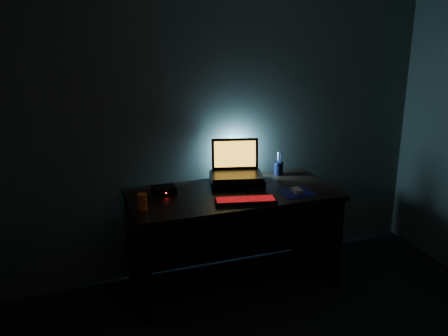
% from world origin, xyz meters
% --- Properties ---
extents(room, '(3.50, 4.00, 2.50)m').
position_xyz_m(room, '(0.00, 0.00, 1.25)').
color(room, black).
rests_on(room, ground).
extents(desk, '(1.50, 0.70, 0.75)m').
position_xyz_m(desk, '(0.00, 1.67, 0.49)').
color(desk, black).
rests_on(desk, ground).
extents(riser, '(0.46, 0.39, 0.06)m').
position_xyz_m(riser, '(0.09, 1.78, 0.78)').
color(riser, black).
rests_on(riser, desk).
extents(laptop, '(0.43, 0.37, 0.26)m').
position_xyz_m(laptop, '(0.10, 1.83, 0.87)').
color(laptop, black).
rests_on(laptop, riser).
extents(keyboard, '(0.43, 0.22, 0.03)m').
position_xyz_m(keyboard, '(0.01, 1.40, 0.76)').
color(keyboard, black).
rests_on(keyboard, desk).
extents(mousepad, '(0.22, 0.20, 0.00)m').
position_xyz_m(mousepad, '(0.43, 1.44, 0.75)').
color(mousepad, navy).
rests_on(mousepad, desk).
extents(mouse, '(0.06, 0.10, 0.03)m').
position_xyz_m(mouse, '(0.43, 1.44, 0.77)').
color(mouse, gray).
rests_on(mouse, mousepad).
extents(pen_cup, '(0.09, 0.09, 0.10)m').
position_xyz_m(pen_cup, '(0.49, 1.88, 0.80)').
color(pen_cup, black).
rests_on(pen_cup, desk).
extents(juice_glass, '(0.08, 0.08, 0.11)m').
position_xyz_m(juice_glass, '(-0.68, 1.50, 0.81)').
color(juice_glass, '#F9620D').
rests_on(juice_glass, desk).
extents(router, '(0.16, 0.13, 0.05)m').
position_xyz_m(router, '(-0.48, 1.75, 0.78)').
color(router, black).
rests_on(router, desk).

